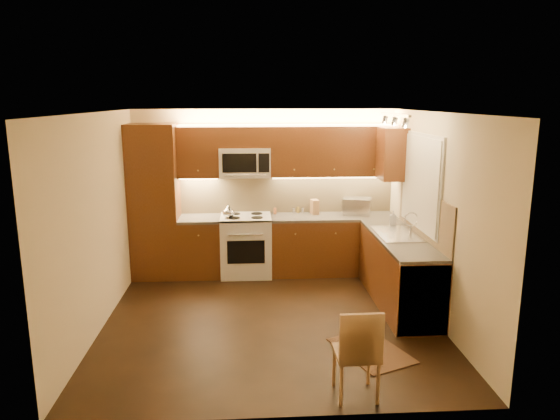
{
  "coord_description": "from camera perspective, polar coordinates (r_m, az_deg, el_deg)",
  "views": [
    {
      "loc": [
        -0.25,
        -5.86,
        2.65
      ],
      "look_at": [
        0.15,
        0.55,
        1.25
      ],
      "focal_mm": 32.8,
      "sensor_mm": 36.0,
      "label": 1
    }
  ],
  "objects": [
    {
      "name": "ceiling",
      "position": [
        5.87,
        -1.15,
        10.83
      ],
      "size": [
        4.0,
        4.0,
        0.01
      ],
      "primitive_type": "cube",
      "color": "beige",
      "rests_on": "ground"
    },
    {
      "name": "floor",
      "position": [
        6.44,
        -1.05,
        -12.02
      ],
      "size": [
        4.0,
        4.0,
        0.01
      ],
      "primitive_type": "cube",
      "color": "black",
      "rests_on": "ground"
    },
    {
      "name": "kettle",
      "position": [
        7.6,
        -5.76,
        -0.14
      ],
      "size": [
        0.22,
        0.22,
        0.2
      ],
      "primitive_type": null,
      "rotation": [
        0.0,
        0.0,
        0.25
      ],
      "color": "silver",
      "rests_on": "stove"
    },
    {
      "name": "rug",
      "position": [
        5.77,
        10.13,
        -15.18
      ],
      "size": [
        0.88,
        1.04,
        0.01
      ],
      "primitive_type": "cube",
      "rotation": [
        0.0,
        0.0,
        0.39
      ],
      "color": "black",
      "rests_on": "floor"
    },
    {
      "name": "spice_jar_d",
      "position": [
        7.93,
        -0.56,
        -0.11
      ],
      "size": [
        0.06,
        0.06,
        0.1
      ],
      "primitive_type": "cylinder",
      "rotation": [
        0.0,
        0.0,
        -0.22
      ],
      "color": "#A75E32",
      "rests_on": "counter_back_right"
    },
    {
      "name": "counter_back_right",
      "position": [
        7.87,
        5.96,
        -0.77
      ],
      "size": [
        1.92,
        0.6,
        0.04
      ],
      "primitive_type": "cube",
      "color": "#393734",
      "rests_on": "base_cab_back_right"
    },
    {
      "name": "wall_back",
      "position": [
        7.99,
        -1.72,
        2.19
      ],
      "size": [
        4.0,
        0.01,
        2.5
      ],
      "primitive_type": "cube",
      "color": "beige",
      "rests_on": "ground"
    },
    {
      "name": "counter_back_left",
      "position": [
        7.8,
        -8.92,
        -0.97
      ],
      "size": [
        0.62,
        0.6,
        0.04
      ],
      "primitive_type": "cube",
      "color": "#393734",
      "rests_on": "base_cab_back_left"
    },
    {
      "name": "upper_cab_right_corner",
      "position": [
        7.59,
        12.39,
        6.15
      ],
      "size": [
        0.35,
        0.5,
        0.75
      ],
      "primitive_type": "cube",
      "color": "#49250F",
      "rests_on": "wall_right"
    },
    {
      "name": "window_frame",
      "position": [
        6.87,
        15.48,
        3.06
      ],
      "size": [
        0.03,
        1.44,
        1.24
      ],
      "primitive_type": "cube",
      "color": "silver",
      "rests_on": "wall_right"
    },
    {
      "name": "base_cab_back_right",
      "position": [
        7.99,
        5.88,
        -3.92
      ],
      "size": [
        1.92,
        0.6,
        0.86
      ],
      "primitive_type": "cube",
      "color": "#49250F",
      "rests_on": "floor"
    },
    {
      "name": "backsplash_right",
      "position": [
        6.81,
        15.74,
        -0.47
      ],
      "size": [
        0.02,
        2.0,
        0.6
      ],
      "primitive_type": "cube",
      "color": "tan",
      "rests_on": "wall_right"
    },
    {
      "name": "backsplash_back",
      "position": [
        8.01,
        0.79,
        1.86
      ],
      "size": [
        3.3,
        0.02,
        0.6
      ],
      "primitive_type": "cube",
      "color": "tan",
      "rests_on": "wall_back"
    },
    {
      "name": "wall_right",
      "position": [
        6.43,
        17.0,
        -0.82
      ],
      "size": [
        0.01,
        4.0,
        2.5
      ],
      "primitive_type": "cube",
      "color": "beige",
      "rests_on": "ground"
    },
    {
      "name": "wall_left",
      "position": [
        6.28,
        -19.67,
        -1.32
      ],
      "size": [
        0.01,
        4.0,
        2.5
      ],
      "primitive_type": "cube",
      "color": "beige",
      "rests_on": "ground"
    },
    {
      "name": "soap_bottle",
      "position": [
        7.43,
        12.5,
        -0.82
      ],
      "size": [
        0.11,
        0.11,
        0.2
      ],
      "primitive_type": "imported",
      "rotation": [
        0.0,
        0.0,
        -0.21
      ],
      "color": "silver",
      "rests_on": "counter_right"
    },
    {
      "name": "toaster_oven",
      "position": [
        7.99,
        8.58,
        0.43
      ],
      "size": [
        0.49,
        0.42,
        0.25
      ],
      "primitive_type": "cube",
      "rotation": [
        0.0,
        0.0,
        -0.29
      ],
      "color": "silver",
      "rests_on": "counter_back_right"
    },
    {
      "name": "upper_cab_bridge",
      "position": [
        7.71,
        -3.97,
        8.13
      ],
      "size": [
        0.76,
        0.35,
        0.31
      ],
      "primitive_type": "cube",
      "color": "#49250F",
      "rests_on": "wall_back"
    },
    {
      "name": "sink",
      "position": [
        6.91,
        12.95,
        -2.06
      ],
      "size": [
        0.52,
        0.86,
        0.15
      ],
      "primitive_type": null,
      "color": "silver",
      "rests_on": "counter_right"
    },
    {
      "name": "track_light_bar",
      "position": [
        6.52,
        12.67,
        10.33
      ],
      "size": [
        0.04,
        1.2,
        0.03
      ],
      "primitive_type": "cube",
      "color": "silver",
      "rests_on": "ceiling"
    },
    {
      "name": "spice_jar_a",
      "position": [
        7.93,
        1.54,
        -0.09
      ],
      "size": [
        0.05,
        0.05,
        0.1
      ],
      "primitive_type": "cylinder",
      "rotation": [
        0.0,
        0.0,
        -0.09
      ],
      "color": "silver",
      "rests_on": "counter_back_right"
    },
    {
      "name": "microwave",
      "position": [
        7.73,
        -3.93,
        5.35
      ],
      "size": [
        0.76,
        0.38,
        0.44
      ],
      "primitive_type": null,
      "color": "silver",
      "rests_on": "wall_back"
    },
    {
      "name": "base_cab_right",
      "position": [
        6.92,
        13.08,
        -6.74
      ],
      "size": [
        0.6,
        2.0,
        0.86
      ],
      "primitive_type": "cube",
      "color": "#49250F",
      "rests_on": "floor"
    },
    {
      "name": "window_blinds",
      "position": [
        6.86,
        15.32,
        3.06
      ],
      "size": [
        0.02,
        1.36,
        1.16
      ],
      "primitive_type": "cube",
      "color": "silver",
      "rests_on": "wall_right"
    },
    {
      "name": "faucet",
      "position": [
        6.94,
        14.41,
        -1.42
      ],
      "size": [
        0.2,
        0.04,
        0.3
      ],
      "primitive_type": null,
      "color": "silver",
      "rests_on": "counter_right"
    },
    {
      "name": "base_cab_back_left",
      "position": [
        7.91,
        -8.81,
        -4.15
      ],
      "size": [
        0.62,
        0.6,
        0.86
      ],
      "primitive_type": "cube",
      "color": "#49250F",
      "rests_on": "floor"
    },
    {
      "name": "upper_cab_back_left",
      "position": [
        7.76,
        -9.08,
        6.41
      ],
      "size": [
        0.62,
        0.35,
        0.75
      ],
      "primitive_type": "cube",
      "color": "#49250F",
      "rests_on": "wall_back"
    },
    {
      "name": "dishwasher",
      "position": [
        6.3,
        14.9,
        -8.78
      ],
      "size": [
        0.58,
        0.6,
        0.84
      ],
      "primitive_type": "cube",
      "color": "silver",
      "rests_on": "floor"
    },
    {
      "name": "knife_block",
      "position": [
        7.94,
        3.89,
        0.35
      ],
      "size": [
        0.13,
        0.18,
        0.22
      ],
      "primitive_type": "cube",
      "rotation": [
        0.0,
        0.0,
        0.18
      ],
      "color": "olive",
      "rests_on": "counter_back_right"
    },
    {
      "name": "dining_chair",
      "position": [
        4.81,
        8.5,
        -15.28
      ],
      "size": [
        0.39,
        0.39,
        0.87
      ],
      "primitive_type": null,
      "rotation": [
        0.0,
        0.0,
        0.02
      ],
      "color": "olive",
      "rests_on": "floor"
    },
    {
      "name": "wall_front",
      "position": [
        4.11,
        0.12,
        -7.58
      ],
      "size": [
        4.0,
        0.01,
        2.5
      ],
      "primitive_type": "cube",
      "color": "beige",
      "rests_on": "ground"
    },
    {
      "name": "spice_jar_c",
      "position": [
        8.0,
        2.55,
        -0.04
      ],
      "size": [
        0.06,
        0.06,
        0.09
      ],
      "primitive_type": "cylinder",
      "rotation": [
        0.0,
        0.0,
        0.41
      ],
      "color": "silver",
      "rests_on": "counter_back_right"
    },
    {
      "name": "pantry",
      "position": [
        7.83,
        -13.8,
        0.9
      ],
      "size": [
        0.7,
        0.6,
        2.3
      ],
      "primitive_type": "cube",
      "color": "#49250F",
      "rests_on": "floor"
    },
    {
      "name": "upper_cab_back_right",
      "position": [
        7.83,
        5.97,
        6.55
      ],
      "size": [
        1.92,
        0.35,
        0.75
      ],
      "primitive_type": "cube",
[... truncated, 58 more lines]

